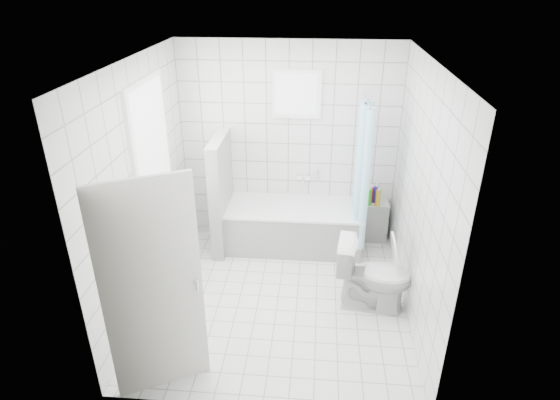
{
  "coord_description": "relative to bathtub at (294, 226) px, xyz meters",
  "views": [
    {
      "loc": [
        0.39,
        -4.24,
        3.33
      ],
      "look_at": [
        -0.01,
        0.35,
        1.05
      ],
      "focal_mm": 30.0,
      "sensor_mm": 36.0,
      "label": 1
    }
  ],
  "objects": [
    {
      "name": "window_back",
      "position": [
        -0.01,
        0.33,
        1.66
      ],
      "size": [
        0.5,
        0.01,
        0.5
      ],
      "primitive_type": "cube",
      "color": "white",
      "rests_on": "wall_back"
    },
    {
      "name": "ground",
      "position": [
        -0.11,
        -1.12,
        -0.29
      ],
      "size": [
        3.0,
        3.0,
        0.0
      ],
      "primitive_type": "plane",
      "color": "white",
      "rests_on": "ground"
    },
    {
      "name": "bathtub",
      "position": [
        0.0,
        0.0,
        0.0
      ],
      "size": [
        1.74,
        0.77,
        0.58
      ],
      "color": "white",
      "rests_on": "ground"
    },
    {
      "name": "wall_front",
      "position": [
        -0.11,
        -2.62,
        1.01
      ],
      "size": [
        2.8,
        0.02,
        2.6
      ],
      "primitive_type": "cube",
      "color": "white",
      "rests_on": "ground"
    },
    {
      "name": "wall_right",
      "position": [
        1.29,
        -1.12,
        1.01
      ],
      "size": [
        0.02,
        3.0,
        2.6
      ],
      "primitive_type": "cube",
      "color": "white",
      "rests_on": "ground"
    },
    {
      "name": "partition_wall",
      "position": [
        -0.93,
        -0.05,
        0.46
      ],
      "size": [
        0.15,
        0.85,
        1.5
      ],
      "primitive_type": "cube",
      "color": "white",
      "rests_on": "ground"
    },
    {
      "name": "window_left",
      "position": [
        -1.46,
        -0.82,
        1.31
      ],
      "size": [
        0.01,
        0.9,
        1.4
      ],
      "primitive_type": "cube",
      "color": "white",
      "rests_on": "wall_left"
    },
    {
      "name": "tub_faucet",
      "position": [
        0.1,
        0.34,
        0.56
      ],
      "size": [
        0.18,
        0.06,
        0.06
      ],
      "primitive_type": "cube",
      "color": "silver",
      "rests_on": "wall_back"
    },
    {
      "name": "shower_curtain",
      "position": [
        0.81,
        -0.15,
        0.81
      ],
      "size": [
        0.14,
        0.48,
        1.78
      ],
      "primitive_type": null,
      "color": "#56C3FD",
      "rests_on": "curtain_rod"
    },
    {
      "name": "toilet",
      "position": [
        0.92,
        -1.18,
        0.11
      ],
      "size": [
        0.84,
        0.54,
        0.8
      ],
      "primitive_type": "imported",
      "rotation": [
        0.0,
        0.0,
        1.45
      ],
      "color": "white",
      "rests_on": "ground"
    },
    {
      "name": "tiled_ledge",
      "position": [
        1.04,
        0.26,
        -0.02
      ],
      "size": [
        0.4,
        0.24,
        0.55
      ],
      "primitive_type": "cube",
      "color": "white",
      "rests_on": "ground"
    },
    {
      "name": "ledge_bottles",
      "position": [
        1.03,
        0.23,
        0.37
      ],
      "size": [
        0.18,
        0.17,
        0.24
      ],
      "color": "red",
      "rests_on": "tiled_ledge"
    },
    {
      "name": "door",
      "position": [
        -1.0,
        -2.42,
        0.71
      ],
      "size": [
        0.73,
        0.4,
        2.0
      ],
      "primitive_type": "cube",
      "rotation": [
        0.0,
        0.0,
        -1.09
      ],
      "color": "silver",
      "rests_on": "ground"
    },
    {
      "name": "sill_bottles",
      "position": [
        -1.41,
        -0.94,
        0.74
      ],
      "size": [
        0.15,
        0.64,
        0.28
      ],
      "color": "#38E1FF",
      "rests_on": "window_sill"
    },
    {
      "name": "wall_left",
      "position": [
        -1.51,
        -1.12,
        1.01
      ],
      "size": [
        0.02,
        3.0,
        2.6
      ],
      "primitive_type": "cube",
      "color": "white",
      "rests_on": "ground"
    },
    {
      "name": "ceiling",
      "position": [
        -0.11,
        -1.12,
        2.31
      ],
      "size": [
        3.0,
        3.0,
        0.0
      ],
      "primitive_type": "plane",
      "rotation": [
        3.14,
        0.0,
        0.0
      ],
      "color": "white",
      "rests_on": "ground"
    },
    {
      "name": "window_sill",
      "position": [
        -1.42,
        -0.82,
        0.57
      ],
      "size": [
        0.18,
        1.02,
        0.08
      ],
      "primitive_type": "cube",
      "color": "white",
      "rests_on": "wall_left"
    },
    {
      "name": "wall_back",
      "position": [
        -0.11,
        0.38,
        1.01
      ],
      "size": [
        2.8,
        0.02,
        2.6
      ],
      "primitive_type": "cube",
      "color": "white",
      "rests_on": "ground"
    },
    {
      "name": "curtain_rod",
      "position": [
        0.81,
        -0.02,
        1.71
      ],
      "size": [
        0.02,
        0.8,
        0.02
      ],
      "primitive_type": "cylinder",
      "rotation": [
        1.57,
        0.0,
        0.0
      ],
      "color": "silver",
      "rests_on": "wall_back"
    }
  ]
}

